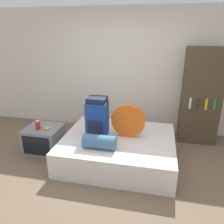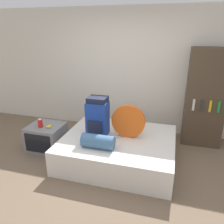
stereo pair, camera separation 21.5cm
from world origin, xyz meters
The scene contains 10 objects.
ground_plane centered at (0.00, 0.00, 0.00)m, with size 16.00×16.00×0.00m, color brown.
wall_back centered at (0.00, 1.99, 1.30)m, with size 8.00×0.05×2.60m.
bed centered at (0.17, 0.61, 0.21)m, with size 1.87×1.56×0.43m.
backpack centered at (-0.21, 0.63, 0.75)m, with size 0.34×0.32×0.67m.
tent_bag centered at (0.32, 0.69, 0.71)m, with size 0.57×0.08×0.57m.
sleeping_roll centered at (-0.05, 0.19, 0.54)m, with size 0.51×0.22×0.22m.
television centered at (-1.23, 0.60, 0.24)m, with size 0.63×0.59×0.48m.
canister centered at (-1.28, 0.53, 0.55)m, with size 0.08×0.08×0.16m.
banana_bunch centered at (-1.12, 0.57, 0.49)m, with size 0.11×0.14×0.03m.
bookshelf centered at (1.59, 1.67, 0.93)m, with size 0.71×0.44×1.86m.
Camera 2 is at (0.98, -2.61, 2.13)m, focal length 35.00 mm.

